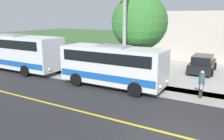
# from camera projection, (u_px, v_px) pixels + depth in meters

# --- Properties ---
(ground_plane) EXTENTS (120.00, 120.00, 0.00)m
(ground_plane) POSITION_uv_depth(u_px,v_px,m) (175.00, 135.00, 9.14)
(ground_plane) COLOR #3D6633
(road_surface) EXTENTS (8.00, 100.00, 0.01)m
(road_surface) POSITION_uv_depth(u_px,v_px,m) (175.00, 135.00, 9.14)
(road_surface) COLOR #28282B
(road_surface) RESTS_ON ground
(sidewalk) EXTENTS (2.40, 100.00, 0.01)m
(sidewalk) POSITION_uv_depth(u_px,v_px,m) (198.00, 97.00, 13.53)
(sidewalk) COLOR #9E9991
(sidewalk) RESTS_ON ground
(road_centre_line) EXTENTS (0.16, 100.00, 0.00)m
(road_centre_line) POSITION_uv_depth(u_px,v_px,m) (175.00, 135.00, 9.14)
(road_centre_line) COLOR gold
(road_centre_line) RESTS_ON ground
(shuttle_bus_front) EXTENTS (2.61, 7.14, 2.80)m
(shuttle_bus_front) POSITION_uv_depth(u_px,v_px,m) (113.00, 64.00, 15.19)
(shuttle_bus_front) COLOR white
(shuttle_bus_front) RESTS_ON ground
(transit_bus_rear) EXTENTS (2.75, 10.84, 3.12)m
(transit_bus_rear) POSITION_uv_depth(u_px,v_px,m) (10.00, 50.00, 20.33)
(transit_bus_rear) COLOR white
(transit_bus_rear) RESTS_ON ground
(pedestrian_with_bags) EXTENTS (0.72, 0.34, 1.62)m
(pedestrian_with_bags) POSITION_uv_depth(u_px,v_px,m) (202.00, 83.00, 13.24)
(pedestrian_with_bags) COLOR #262628
(pedestrian_with_bags) RESTS_ON ground
(pedestrian_waiting) EXTENTS (0.72, 0.34, 1.61)m
(pedestrian_waiting) POSITION_uv_depth(u_px,v_px,m) (162.00, 78.00, 14.27)
(pedestrian_waiting) COLOR #262628
(pedestrian_waiting) RESTS_ON ground
(street_light_pole) EXTENTS (1.97, 0.24, 8.49)m
(street_light_pole) POSITION_uv_depth(u_px,v_px,m) (124.00, 16.00, 14.53)
(street_light_pole) COLOR #9E9EA3
(street_light_pole) RESTS_ON ground
(parked_car_near) EXTENTS (4.43, 2.08, 1.45)m
(parked_car_near) POSITION_uv_depth(u_px,v_px,m) (202.00, 64.00, 19.43)
(parked_car_near) COLOR black
(parked_car_near) RESTS_ON ground
(tree_curbside) EXTENTS (4.12, 4.12, 6.28)m
(tree_curbside) POSITION_uv_depth(u_px,v_px,m) (139.00, 23.00, 16.75)
(tree_curbside) COLOR #4C3826
(tree_curbside) RESTS_ON ground
(commercial_building) EXTENTS (10.00, 16.50, 5.20)m
(commercial_building) POSITION_uv_depth(u_px,v_px,m) (218.00, 34.00, 26.93)
(commercial_building) COLOR beige
(commercial_building) RESTS_ON ground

